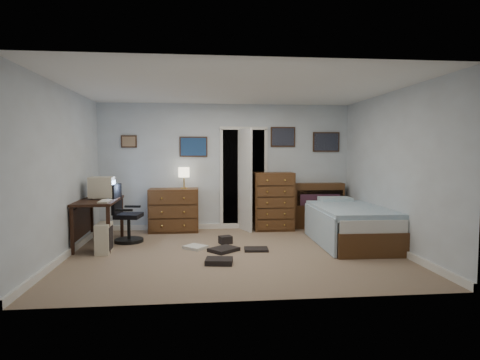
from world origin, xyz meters
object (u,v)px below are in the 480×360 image
(low_dresser, at_px, (174,210))
(tall_dresser, at_px, (274,201))
(office_chair, at_px, (125,220))
(computer_desk, at_px, (93,210))
(bed, at_px, (348,224))

(low_dresser, distance_m, tall_dresser, 1.97)
(office_chair, bearing_deg, low_dresser, 56.29)
(computer_desk, distance_m, tall_dresser, 3.36)
(computer_desk, relative_size, low_dresser, 1.41)
(computer_desk, xyz_separation_m, bed, (4.27, -0.27, -0.26))
(computer_desk, relative_size, tall_dresser, 1.17)
(computer_desk, distance_m, bed, 4.29)
(computer_desk, height_order, office_chair, office_chair)
(tall_dresser, height_order, bed, tall_dresser)
(computer_desk, distance_m, low_dresser, 1.62)
(office_chair, distance_m, bed, 3.81)
(computer_desk, bearing_deg, office_chair, 17.38)
(computer_desk, relative_size, office_chair, 1.33)
(low_dresser, distance_m, bed, 3.28)
(low_dresser, xyz_separation_m, tall_dresser, (1.96, -0.02, 0.15))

